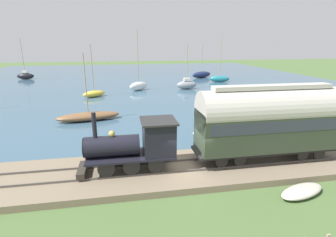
% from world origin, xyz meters
% --- Properties ---
extents(ground_plane, '(200.00, 200.00, 0.00)m').
position_xyz_m(ground_plane, '(0.00, 0.00, 0.00)').
color(ground_plane, '#476033').
extents(harbor_water, '(80.00, 80.00, 0.01)m').
position_xyz_m(harbor_water, '(43.04, 0.00, 0.00)').
color(harbor_water, '#38566B').
rests_on(harbor_water, ground).
extents(rail_embankment, '(5.05, 56.00, 0.51)m').
position_xyz_m(rail_embankment, '(0.22, 0.00, 0.20)').
color(rail_embankment, '#756651').
rests_on(rail_embankment, ground).
extents(steam_locomotive, '(2.08, 5.59, 3.50)m').
position_xyz_m(steam_locomotive, '(0.22, 2.83, 2.11)').
color(steam_locomotive, black).
rests_on(steam_locomotive, rail_embankment).
extents(passenger_coach, '(2.42, 9.26, 4.70)m').
position_xyz_m(passenger_coach, '(0.22, -5.25, 3.09)').
color(passenger_coach, black).
rests_on(passenger_coach, rail_embankment).
extents(sailboat_navy, '(3.85, 5.51, 7.31)m').
position_xyz_m(sailboat_navy, '(42.82, -14.21, 0.72)').
color(sailboat_navy, '#192347').
rests_on(sailboat_navy, harbor_water).
extents(sailboat_brown, '(2.79, 6.44, 6.68)m').
position_xyz_m(sailboat_brown, '(12.65, 7.02, 0.46)').
color(sailboat_brown, brown).
rests_on(sailboat_brown, harbor_water).
extents(sailboat_white, '(2.79, 3.48, 9.55)m').
position_xyz_m(sailboat_white, '(29.15, 0.77, 0.79)').
color(sailboat_white, white).
rests_on(sailboat_white, harbor_water).
extents(sailboat_yellow, '(2.87, 3.58, 7.42)m').
position_xyz_m(sailboat_yellow, '(24.84, 7.52, 0.53)').
color(sailboat_yellow, gold).
rests_on(sailboat_yellow, harbor_water).
extents(sailboat_gray, '(1.39, 3.40, 7.45)m').
position_xyz_m(sailboat_gray, '(29.02, -7.32, 0.79)').
color(sailboat_gray, gray).
rests_on(sailboat_gray, harbor_water).
extents(sailboat_black, '(1.58, 3.45, 8.49)m').
position_xyz_m(sailboat_black, '(47.23, 23.77, 0.74)').
color(sailboat_black, black).
rests_on(sailboat_black, harbor_water).
extents(sailboat_teal, '(2.16, 4.12, 8.96)m').
position_xyz_m(sailboat_teal, '(35.86, -15.78, 0.69)').
color(sailboat_teal, '#1E707A').
rests_on(sailboat_teal, harbor_water).
extents(rowboat_mid_harbor, '(1.15, 2.92, 0.55)m').
position_xyz_m(rowboat_mid_harbor, '(6.08, -3.53, 0.28)').
color(rowboat_mid_harbor, beige).
rests_on(rowboat_mid_harbor, harbor_water).
extents(rowboat_off_pier, '(2.22, 2.44, 0.49)m').
position_xyz_m(rowboat_off_pier, '(5.72, 4.97, 0.25)').
color(rowboat_off_pier, silver).
rests_on(rowboat_off_pier, harbor_water).
extents(beached_dinghy, '(1.88, 3.00, 0.44)m').
position_xyz_m(beached_dinghy, '(-3.30, -5.35, 0.22)').
color(beached_dinghy, '#B7B2A3').
rests_on(beached_dinghy, ground).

